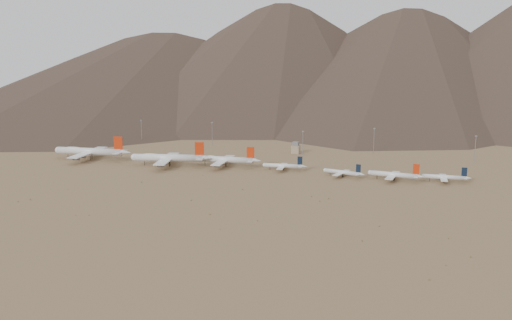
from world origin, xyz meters
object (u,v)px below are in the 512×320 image
(widebody_centre, at_px, (169,158))
(narrowbody_a, at_px, (284,166))
(widebody_east, at_px, (225,159))
(widebody_west, at_px, (90,151))
(control_tower, at_px, (296,148))
(narrowbody_b, at_px, (343,172))

(widebody_centre, height_order, narrowbody_a, widebody_centre)
(widebody_centre, xyz_separation_m, widebody_east, (49.14, 15.16, -1.23))
(widebody_west, relative_size, control_tower, 6.58)
(widebody_centre, relative_size, widebody_east, 1.17)
(widebody_east, distance_m, narrowbody_a, 55.73)
(widebody_east, xyz_separation_m, narrowbody_b, (109.81, -6.66, -2.55))
(widebody_west, bearing_deg, narrowbody_a, -2.73)
(widebody_centre, bearing_deg, control_tower, 33.00)
(widebody_centre, distance_m, control_tower, 135.93)
(narrowbody_a, bearing_deg, widebody_centre, -177.70)
(narrowbody_a, distance_m, narrowbody_b, 54.80)
(narrowbody_b, height_order, control_tower, narrowbody_b)
(narrowbody_b, bearing_deg, widebody_west, -165.63)
(widebody_west, xyz_separation_m, widebody_east, (135.21, 13.25, -1.56))
(narrowbody_a, height_order, control_tower, narrowbody_a)
(widebody_centre, relative_size, narrowbody_a, 1.89)
(widebody_centre, distance_m, narrowbody_a, 106.21)
(control_tower, bearing_deg, narrowbody_a, -81.67)
(widebody_east, height_order, control_tower, widebody_east)
(narrowbody_b, distance_m, control_tower, 112.45)
(widebody_west, xyz_separation_m, narrowbody_b, (245.02, 6.59, -4.11))
(control_tower, bearing_deg, widebody_east, -117.37)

